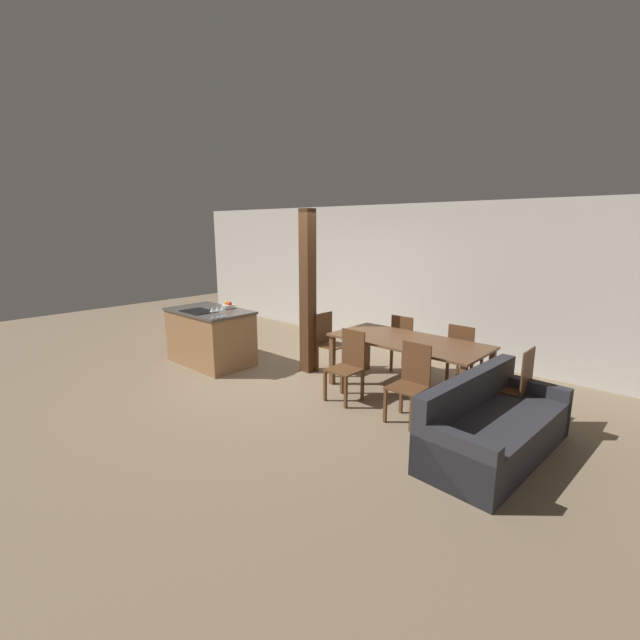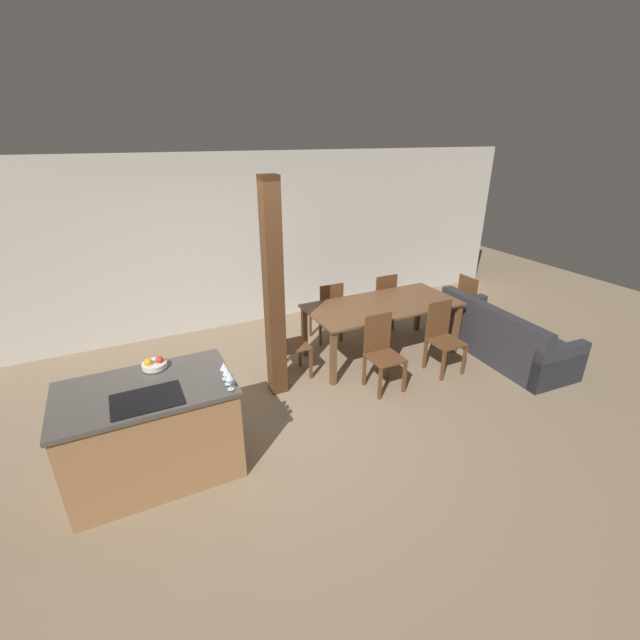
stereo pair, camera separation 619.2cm
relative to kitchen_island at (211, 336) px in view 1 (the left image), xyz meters
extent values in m
plane|color=#847056|center=(1.38, 0.39, -0.47)|extent=(16.00, 16.00, 0.00)
cube|color=beige|center=(1.38, 3.07, 0.88)|extent=(11.20, 0.08, 2.70)
cube|color=#9E7047|center=(0.00, 0.00, -0.02)|extent=(1.44, 0.86, 0.89)
cube|color=#4C4742|center=(0.00, 0.00, 0.44)|extent=(1.48, 0.90, 0.04)
cube|color=black|center=(0.00, -0.21, 0.47)|extent=(0.56, 0.40, 0.01)
cylinder|color=silver|center=(0.13, 0.31, 0.50)|extent=(0.22, 0.22, 0.05)
sphere|color=red|center=(0.18, 0.30, 0.54)|extent=(0.07, 0.07, 0.07)
sphere|color=gold|center=(0.08, 0.30, 0.54)|extent=(0.08, 0.08, 0.08)
cylinder|color=silver|center=(0.66, -0.37, 0.47)|extent=(0.06, 0.06, 0.00)
cylinder|color=silver|center=(0.66, -0.37, 0.52)|extent=(0.01, 0.01, 0.09)
cone|color=silver|center=(0.66, -0.37, 0.61)|extent=(0.08, 0.08, 0.07)
cylinder|color=silver|center=(0.66, -0.28, 0.47)|extent=(0.06, 0.06, 0.00)
cylinder|color=silver|center=(0.66, -0.28, 0.52)|extent=(0.01, 0.01, 0.09)
cone|color=silver|center=(0.66, -0.28, 0.61)|extent=(0.08, 0.08, 0.07)
cylinder|color=silver|center=(0.66, -0.19, 0.47)|extent=(0.06, 0.06, 0.00)
cylinder|color=silver|center=(0.66, -0.19, 0.52)|extent=(0.01, 0.01, 0.09)
cone|color=silver|center=(0.66, -0.19, 0.61)|extent=(0.08, 0.08, 0.07)
cube|color=brown|center=(3.19, 1.07, 0.29)|extent=(2.13, 1.00, 0.03)
cube|color=brown|center=(2.19, 0.63, -0.10)|extent=(0.07, 0.07, 0.74)
cube|color=brown|center=(4.19, 0.63, -0.10)|extent=(0.07, 0.07, 0.74)
cube|color=brown|center=(2.19, 1.50, -0.10)|extent=(0.07, 0.07, 0.74)
cube|color=brown|center=(4.19, 1.50, -0.10)|extent=(0.07, 0.07, 0.74)
cube|color=brown|center=(2.71, 0.27, -0.03)|extent=(0.40, 0.40, 0.02)
cube|color=brown|center=(2.71, 0.46, 0.23)|extent=(0.38, 0.02, 0.50)
cube|color=brown|center=(2.53, 0.09, -0.25)|extent=(0.04, 0.04, 0.42)
cube|color=brown|center=(2.88, 0.09, -0.25)|extent=(0.04, 0.04, 0.42)
cube|color=brown|center=(2.53, 0.44, -0.25)|extent=(0.04, 0.04, 0.42)
cube|color=brown|center=(2.88, 0.44, -0.25)|extent=(0.04, 0.04, 0.42)
cube|color=brown|center=(3.67, 0.27, -0.03)|extent=(0.40, 0.40, 0.02)
cube|color=brown|center=(3.67, 0.46, 0.23)|extent=(0.38, 0.02, 0.50)
cube|color=brown|center=(3.49, 0.09, -0.25)|extent=(0.04, 0.04, 0.42)
cube|color=brown|center=(3.84, 0.09, -0.25)|extent=(0.04, 0.04, 0.42)
cube|color=brown|center=(3.49, 0.44, -0.25)|extent=(0.04, 0.04, 0.42)
cube|color=brown|center=(3.84, 0.44, -0.25)|extent=(0.04, 0.04, 0.42)
cube|color=brown|center=(2.71, 1.87, -0.03)|extent=(0.40, 0.40, 0.02)
cube|color=brown|center=(2.71, 1.68, 0.23)|extent=(0.38, 0.02, 0.50)
cube|color=brown|center=(2.88, 2.04, -0.25)|extent=(0.04, 0.04, 0.42)
cube|color=brown|center=(2.53, 2.04, -0.25)|extent=(0.04, 0.04, 0.42)
cube|color=brown|center=(2.88, 1.69, -0.25)|extent=(0.04, 0.04, 0.42)
cube|color=brown|center=(2.53, 1.69, -0.25)|extent=(0.04, 0.04, 0.42)
cube|color=brown|center=(3.67, 1.87, -0.03)|extent=(0.40, 0.40, 0.02)
cube|color=brown|center=(3.67, 1.68, 0.23)|extent=(0.38, 0.02, 0.50)
cube|color=brown|center=(3.84, 2.04, -0.25)|extent=(0.04, 0.04, 0.42)
cube|color=brown|center=(3.49, 2.04, -0.25)|extent=(0.04, 0.04, 0.42)
cube|color=brown|center=(3.84, 1.69, -0.25)|extent=(0.04, 0.04, 0.42)
cube|color=brown|center=(3.49, 1.69, -0.25)|extent=(0.04, 0.04, 0.42)
cube|color=brown|center=(1.82, 1.07, -0.03)|extent=(0.40, 0.40, 0.02)
cube|color=brown|center=(1.63, 1.07, 0.23)|extent=(0.02, 0.38, 0.50)
cube|color=brown|center=(2.00, 0.89, -0.25)|extent=(0.04, 0.04, 0.42)
cube|color=brown|center=(2.00, 1.24, -0.25)|extent=(0.04, 0.04, 0.42)
cube|color=brown|center=(1.64, 0.89, -0.25)|extent=(0.04, 0.04, 0.42)
cube|color=brown|center=(1.64, 1.24, -0.25)|extent=(0.04, 0.04, 0.42)
cube|color=brown|center=(4.55, 1.07, -0.03)|extent=(0.40, 0.40, 0.02)
cube|color=brown|center=(4.74, 1.07, 0.23)|extent=(0.02, 0.38, 0.50)
cube|color=brown|center=(4.37, 1.24, -0.25)|extent=(0.04, 0.04, 0.42)
cube|color=brown|center=(4.37, 0.89, -0.25)|extent=(0.04, 0.04, 0.42)
cube|color=brown|center=(4.73, 1.24, -0.25)|extent=(0.04, 0.04, 0.42)
cube|color=brown|center=(4.73, 0.89, -0.25)|extent=(0.04, 0.04, 0.42)
cube|color=#2D2D33|center=(4.74, 0.25, -0.26)|extent=(0.92, 1.98, 0.42)
cube|color=#2D2D33|center=(4.42, 0.27, 0.14)|extent=(0.27, 1.94, 0.37)
cube|color=#2D2D33|center=(4.69, -0.65, -0.19)|extent=(0.82, 0.19, 0.56)
cube|color=#2D2D33|center=(4.79, 1.14, -0.19)|extent=(0.82, 0.19, 0.56)
cube|color=#4C2D19|center=(1.51, 0.82, 0.81)|extent=(0.19, 0.19, 2.56)
camera|label=1|loc=(6.11, -3.93, 1.83)|focal=24.00mm
camera|label=2|loc=(-0.03, -3.48, 2.47)|focal=24.00mm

